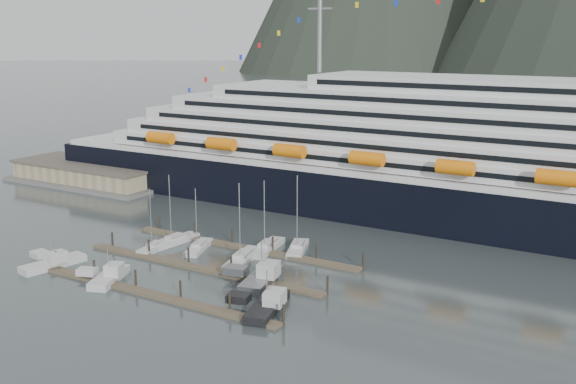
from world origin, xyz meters
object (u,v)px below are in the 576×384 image
Objects in this scene: warehouse at (90,175)px; sailboat_f at (298,249)px; sailboat_d at (243,259)px; sailboat_e at (199,248)px; trawler_a at (53,262)px; trawler_b at (108,276)px; trawler_d at (266,305)px; sailboat_b at (176,241)px; sailboat_g at (267,248)px; trawler_e at (261,278)px; cruise_ship at (491,169)px; sailboat_a at (155,248)px.

sailboat_f reaches higher than warehouse.
sailboat_d is 1.21× the size of sailboat_e.
trawler_b reaches higher than trawler_a.
warehouse is 3.08× the size of sailboat_f.
trawler_d is (15.10, -16.04, 0.44)m from sailboat_d.
sailboat_b is 17.19m from sailboat_d.
sailboat_g reaches higher than trawler_e.
sailboat_b is (54.17, -29.69, -1.82)m from warehouse.
sailboat_b is (-47.86, -42.63, -11.61)m from cruise_ship.
sailboat_d is 7.49m from sailboat_g.
trawler_a is (44.89, -50.82, -1.43)m from warehouse.
sailboat_d is (-30.81, -44.83, -11.60)m from cruise_ship.
sailboat_f is 42.86m from trawler_a.
warehouse is 3.75× the size of sailboat_e.
cruise_ship is at bearing -52.33° from sailboat_a.
trawler_a is 36.69m from trawler_e.
trawler_d is (-15.71, -60.88, -11.16)m from cruise_ship.
sailboat_e is at bearing 70.23° from sailboat_d.
sailboat_f reaches higher than sailboat_d.
sailboat_b is at bearing 69.53° from sailboat_d.
sailboat_e reaches higher than trawler_b.
sailboat_g reaches higher than sailboat_a.
sailboat_d is (17.66, 2.90, 0.03)m from sailboat_a.
sailboat_g is (71.47, -24.40, -1.82)m from warehouse.
sailboat_e is 0.82× the size of sailboat_f.
trawler_d reaches higher than trawler_a.
cruise_ship is 17.14× the size of sailboat_e.
trawler_a is (-57.13, -63.76, -11.22)m from cruise_ship.
sailboat_d is 1.28× the size of trawler_a.
sailboat_a is 26.46m from trawler_e.
sailboat_b is at bearing 97.32° from sailboat_g.
cruise_ship reaches higher than sailboat_a.
cruise_ship reaches higher than trawler_e.
sailboat_f is at bearing -41.80° from sailboat_d.
sailboat_f is at bearing -126.01° from cruise_ship.
sailboat_d reaches higher than trawler_a.
sailboat_g reaches higher than trawler_d.
sailboat_g is at bearing -129.29° from cruise_ship.
warehouse is 78.05m from sailboat_d.
sailboat_f is 1.28× the size of trawler_a.
sailboat_f reaches higher than sailboat_g.
cruise_ship is at bearing -31.43° from trawler_a.
sailboat_e is (6.97, 4.14, -0.00)m from sailboat_a.
trawler_d is at bearing -149.86° from sailboat_d.
trawler_a reaches higher than warehouse.
trawler_a is at bearing 144.73° from sailboat_a.
warehouse is 67.87m from sailboat_e.
sailboat_f is (-25.40, -34.95, -11.60)m from cruise_ship.
sailboat_a is 0.87× the size of sailboat_g.
sailboat_e is 1.02× the size of trawler_d.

